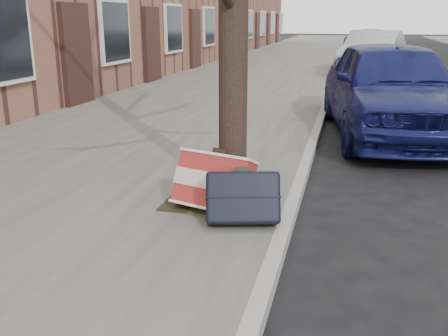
% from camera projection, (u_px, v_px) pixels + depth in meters
% --- Properties ---
extents(near_sidewalk, '(5.00, 70.00, 0.12)m').
position_uv_depth(near_sidewalk, '(268.00, 68.00, 18.07)').
color(near_sidewalk, slate).
rests_on(near_sidewalk, ground).
extents(dirt_patch, '(0.85, 0.85, 0.02)m').
position_uv_depth(dirt_patch, '(213.00, 198.00, 4.84)').
color(dirt_patch, black).
rests_on(dirt_patch, near_sidewalk).
extents(suitcase_red, '(0.79, 0.58, 0.54)m').
position_uv_depth(suitcase_red, '(213.00, 183.00, 4.47)').
color(suitcase_red, maroon).
rests_on(suitcase_red, near_sidewalk).
extents(suitcase_navy, '(0.69, 0.51, 0.48)m').
position_uv_depth(suitcase_navy, '(243.00, 197.00, 4.20)').
color(suitcase_navy, black).
rests_on(suitcase_navy, near_sidewalk).
extents(car_near_front, '(2.41, 4.66, 1.52)m').
position_uv_depth(car_near_front, '(390.00, 88.00, 7.83)').
color(car_near_front, '#12164D').
rests_on(car_near_front, ground).
extents(car_near_mid, '(2.34, 4.58, 1.44)m').
position_uv_depth(car_near_mid, '(373.00, 53.00, 16.04)').
color(car_near_mid, '#B2B5BB').
rests_on(car_near_mid, ground).
extents(car_near_back, '(2.77, 4.89, 1.29)m').
position_uv_depth(car_near_back, '(370.00, 43.00, 24.63)').
color(car_near_back, '#3F3E44').
rests_on(car_near_back, ground).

